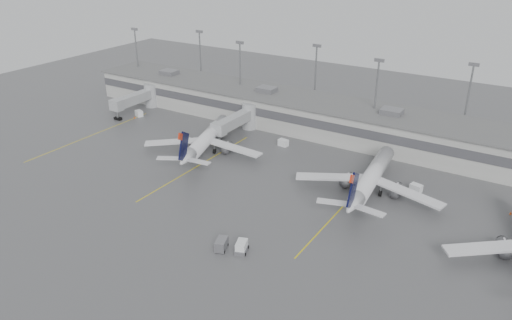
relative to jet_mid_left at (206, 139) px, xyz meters
The scene contains 18 objects.
ground 37.57m from the jet_mid_left, 56.27° to the right, with size 260.00×260.00×0.00m, color #4D4D50.
terminal 33.97m from the jet_mid_left, 52.28° to the left, with size 152.00×17.00×9.45m.
light_masts 39.66m from the jet_mid_left, 57.51° to the left, with size 142.40×8.00×20.60m.
jet_bridge_left 37.67m from the jet_mid_left, 157.19° to the left, with size 4.00×17.20×7.00m.
jet_bridge_right 14.61m from the jet_mid_left, 88.90° to the left, with size 4.00×17.20×7.00m.
stand_markings 22.21m from the jet_mid_left, 18.92° to the right, with size 105.25×40.00×0.01m.
jet_mid_left is the anchor object (origin of this frame).
jet_mid_right 40.58m from the jet_mid_left, ahead, with size 29.81×33.55×10.86m.
baggage_tug 42.44m from the jet_mid_left, 45.03° to the right, with size 2.69×3.38×1.90m.
baggage_cart 41.13m from the jet_mid_left, 49.38° to the right, with size 2.50×3.27×1.86m.
gse_uld_a 33.49m from the jet_mid_left, 162.12° to the left, with size 2.34×1.56×1.66m, color white.
gse_uld_b 19.16m from the jet_mid_left, 42.85° to the left, with size 2.34×1.56×1.66m, color white.
gse_uld_c 48.88m from the jet_mid_left, ahead, with size 2.29×1.53×1.62m, color white.
gse_loader 9.93m from the jet_mid_left, 114.42° to the left, with size 2.23×3.57×2.23m, color slate.
cone_a 32.64m from the jet_mid_left, 165.59° to the left, with size 0.43×0.43×0.68m, color #EF4A05.
cone_b 7.67m from the jet_mid_left, 120.09° to the left, with size 0.48×0.48×0.76m, color #EF4A05.
cone_c 39.34m from the jet_mid_left, ahead, with size 0.43×0.43×0.68m, color #EF4A05.
cone_d 66.40m from the jet_mid_left, ahead, with size 0.41×0.41×0.66m, color #EF4A05.
Camera 1 is at (47.41, -55.76, 47.86)m, focal length 35.00 mm.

